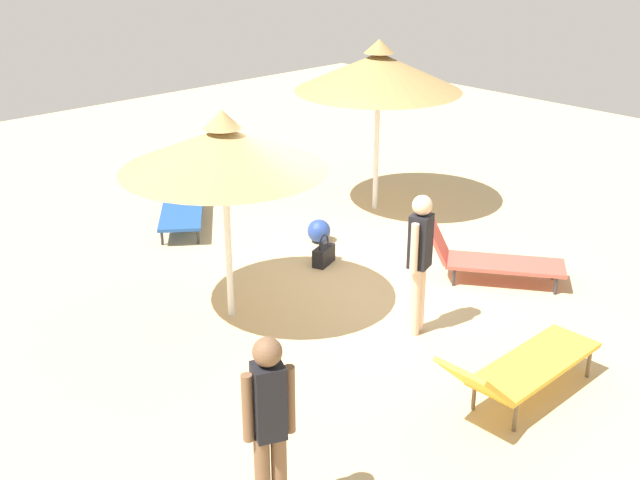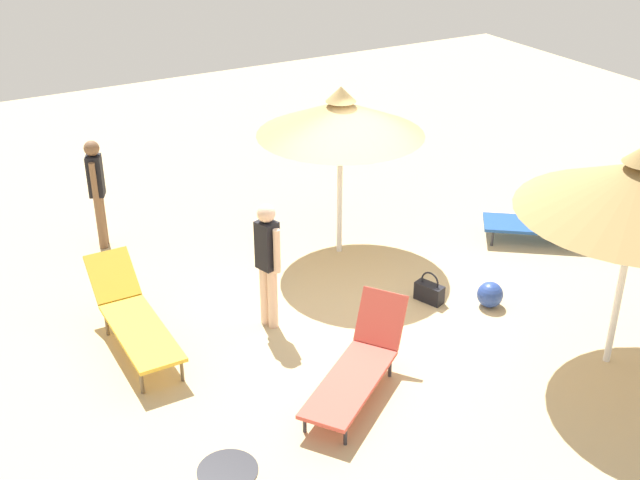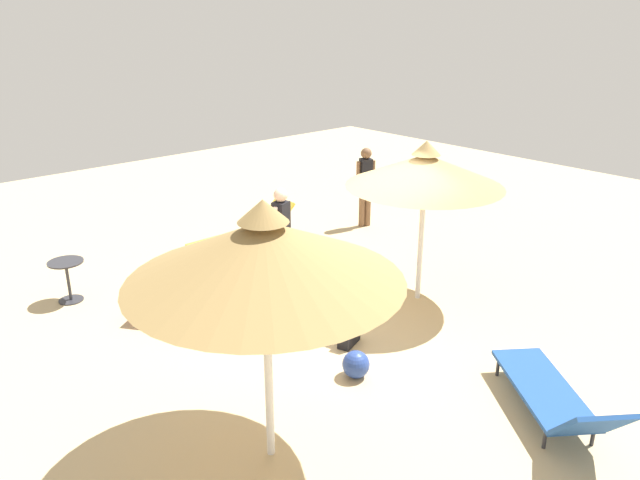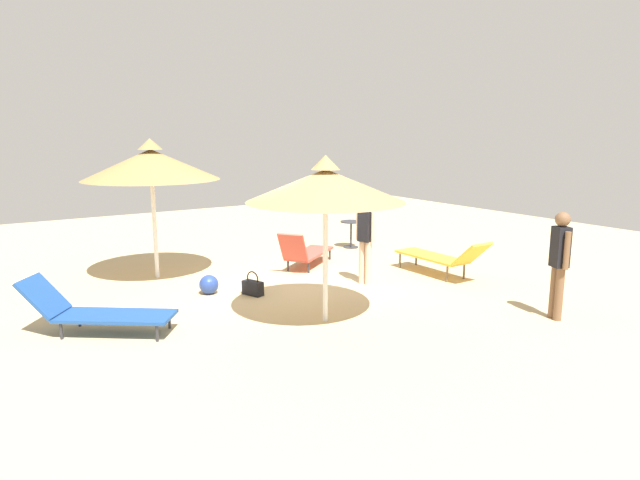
% 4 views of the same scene
% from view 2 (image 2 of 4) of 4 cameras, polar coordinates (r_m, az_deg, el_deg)
% --- Properties ---
extents(ground, '(24.00, 24.00, 0.10)m').
position_cam_2_polar(ground, '(11.44, 3.46, -4.28)').
color(ground, tan).
extents(parasol_umbrella_edge, '(2.45, 2.45, 2.62)m').
position_cam_2_polar(parasol_umbrella_edge, '(11.79, 1.46, 8.59)').
color(parasol_umbrella_edge, white).
rests_on(parasol_umbrella_edge, ground).
extents(parasol_umbrella_far_left, '(2.71, 2.71, 2.84)m').
position_cam_2_polar(parasol_umbrella_far_left, '(9.67, 21.54, 3.44)').
color(parasol_umbrella_far_left, white).
rests_on(parasol_umbrella_far_left, ground).
extents(lounge_chair_front, '(1.58, 1.89, 0.91)m').
position_cam_2_polar(lounge_chair_front, '(9.47, 2.76, -8.68)').
color(lounge_chair_front, '#CC4C3F').
rests_on(lounge_chair_front, ground).
extents(lounge_chair_back, '(2.21, 0.60, 0.88)m').
position_cam_2_polar(lounge_chair_back, '(10.46, -13.03, -5.20)').
color(lounge_chair_back, gold).
rests_on(lounge_chair_back, ground).
extents(lounge_chair_near_left, '(1.83, 2.14, 0.85)m').
position_cam_2_polar(lounge_chair_near_left, '(13.28, 16.44, 1.25)').
color(lounge_chair_near_left, '#1E478C').
rests_on(lounge_chair_near_left, ground).
extents(person_standing_far_right, '(0.42, 0.28, 1.74)m').
position_cam_2_polar(person_standing_far_right, '(10.33, -3.70, -1.29)').
color(person_standing_far_right, beige).
rests_on(person_standing_far_right, ground).
extents(person_standing_near_right, '(0.40, 0.30, 1.74)m').
position_cam_2_polar(person_standing_near_right, '(12.83, -15.40, 3.57)').
color(person_standing_near_right, brown).
rests_on(person_standing_near_right, ground).
extents(handbag, '(0.44, 0.30, 0.45)m').
position_cam_2_polar(handbag, '(11.35, 7.68, -3.62)').
color(handbag, black).
rests_on(handbag, ground).
extents(beach_ball, '(0.36, 0.36, 0.36)m').
position_cam_2_polar(beach_ball, '(11.36, 11.85, -3.77)').
color(beach_ball, navy).
rests_on(beach_ball, ground).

